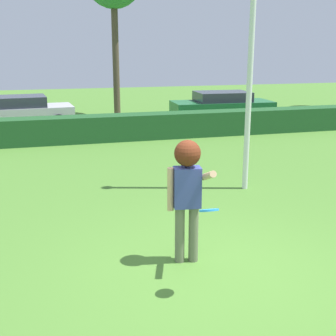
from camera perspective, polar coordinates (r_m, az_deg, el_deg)
The scene contains 7 objects.
ground_plane at distance 6.43m, azimuth 5.90°, elevation -12.91°, with size 60.00×60.00×0.00m, color #4A7C2E.
person at distance 6.21m, azimuth 2.48°, elevation -2.09°, with size 0.56×0.80×1.80m.
frisbee at distance 5.40m, azimuth 5.27°, elevation -5.41°, with size 0.24×0.24×0.10m.
lamppost at distance 9.60m, azimuth 10.78°, elevation 18.39°, with size 0.24×0.24×6.57m.
hedge_row at distance 15.13m, azimuth -7.23°, elevation 5.14°, with size 27.39×0.90×0.85m, color #1F4E24.
parked_car_silver at distance 18.12m, azimuth -18.85°, elevation 6.93°, with size 4.33×2.08×1.25m.
parked_car_green at distance 19.10m, azimuth 6.93°, elevation 8.00°, with size 4.28×1.98×1.25m.
Camera 1 is at (-2.13, -5.27, 3.01)m, focal length 47.58 mm.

